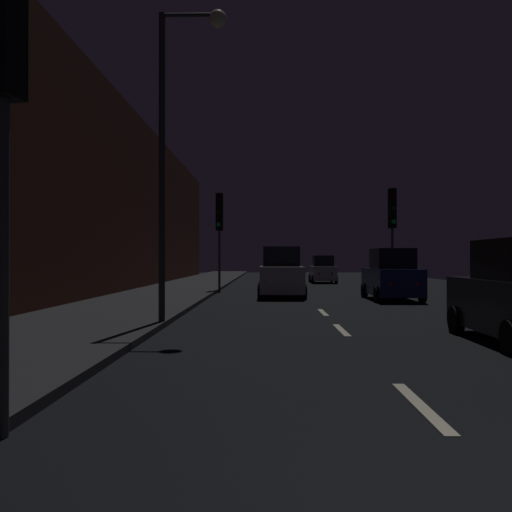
% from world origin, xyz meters
% --- Properties ---
extents(ground, '(25.40, 84.00, 0.02)m').
position_xyz_m(ground, '(0.00, 24.50, -0.01)').
color(ground, black).
extents(sidewalk_left, '(4.40, 84.00, 0.15)m').
position_xyz_m(sidewalk_left, '(-6.50, 24.50, 0.07)').
color(sidewalk_left, '#28282B').
rests_on(sidewalk_left, ground).
extents(building_facade_left, '(0.80, 63.00, 9.50)m').
position_xyz_m(building_facade_left, '(-9.10, 21.00, 4.75)').
color(building_facade_left, '#472319').
rests_on(building_facade_left, ground).
extents(lane_centerline, '(0.16, 25.83, 0.01)m').
position_xyz_m(lane_centerline, '(0.00, 15.28, 0.01)').
color(lane_centerline, beige).
rests_on(lane_centerline, ground).
extents(traffic_light_far_right, '(0.37, 0.48, 5.07)m').
position_xyz_m(traffic_light_far_right, '(4.20, 22.93, 3.70)').
color(traffic_light_far_right, '#38383A').
rests_on(traffic_light_far_right, ground).
extents(traffic_light_near_left, '(0.37, 0.48, 5.14)m').
position_xyz_m(traffic_light_near_left, '(-4.30, 1.79, 3.75)').
color(traffic_light_near_left, '#38383A').
rests_on(traffic_light_near_left, ground).
extents(traffic_light_far_left, '(0.36, 0.48, 5.04)m').
position_xyz_m(traffic_light_far_left, '(-4.20, 24.43, 3.68)').
color(traffic_light_far_left, '#38383A').
rests_on(traffic_light_far_left, ground).
extents(streetlamp_overhead, '(1.70, 0.44, 7.91)m').
position_xyz_m(streetlamp_overhead, '(-3.97, 10.25, 5.17)').
color(streetlamp_overhead, '#2D2D30').
rests_on(streetlamp_overhead, ground).
extents(car_approaching_headlights, '(2.06, 4.46, 2.25)m').
position_xyz_m(car_approaching_headlights, '(-1.15, 21.24, 1.03)').
color(car_approaching_headlights, silver).
rests_on(car_approaching_headlights, ground).
extents(car_distant_taillights, '(1.79, 3.87, 1.95)m').
position_xyz_m(car_distant_taillights, '(2.20, 35.95, 0.89)').
color(car_distant_taillights, silver).
rests_on(car_distant_taillights, ground).
extents(car_parked_right_far, '(1.96, 4.24, 2.14)m').
position_xyz_m(car_parked_right_far, '(3.40, 19.54, 0.98)').
color(car_parked_right_far, '#141E51').
rests_on(car_parked_right_far, ground).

